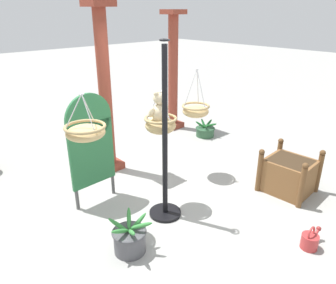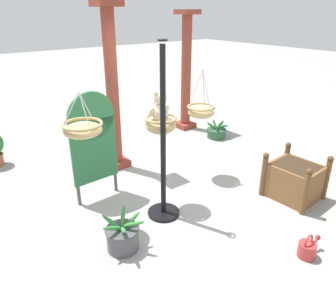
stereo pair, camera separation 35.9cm
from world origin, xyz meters
TOP-DOWN VIEW (x-y plane):
  - ground_plane at (0.00, 0.00)m, footprint 40.00×40.00m
  - display_pole_central at (-0.24, -0.11)m, footprint 0.44×0.44m
  - hanging_basket_with_teddy at (-0.09, 0.14)m, footprint 0.44×0.44m
  - teddy_bear at (-0.09, 0.17)m, footprint 0.31×0.27m
  - hanging_basket_left_high at (-1.14, 0.24)m, footprint 0.48×0.48m
  - hanging_basket_right_low at (0.93, 0.45)m, footprint 0.45×0.45m
  - greenhouse_pillar_left at (2.31, 2.43)m, footprint 0.42×0.42m
  - greenhouse_pillar_right at (-0.01, 1.60)m, footprint 0.40×0.40m
  - wooden_planter_box at (1.58, -0.94)m, footprint 0.73×0.78m
  - potted_plant_flowering_red at (2.43, 1.49)m, footprint 0.47×0.47m
  - potted_plant_conical_shrub at (-1.05, -0.37)m, footprint 0.52×0.50m
  - display_sign_board at (-0.76, 0.84)m, footprint 0.70×0.07m
  - watering_can at (0.56, -1.78)m, footprint 0.35×0.20m

SIDE VIEW (x-z plane):
  - ground_plane at x=0.00m, z-range 0.00..0.00m
  - watering_can at x=0.56m, z-range -0.05..0.25m
  - potted_plant_flowering_red at x=2.43m, z-range -0.05..0.31m
  - potted_plant_conical_shrub at x=-1.05m, z-range -0.05..0.41m
  - wooden_planter_box at x=1.58m, z-range -0.06..0.64m
  - display_pole_central at x=-0.24m, z-range -0.45..1.89m
  - display_sign_board at x=-0.76m, z-range 0.15..1.78m
  - hanging_basket_right_low at x=0.93m, z-range 0.75..1.53m
  - hanging_basket_with_teddy at x=-0.09m, z-range 0.94..1.52m
  - greenhouse_pillar_left at x=2.31m, z-range -0.05..2.60m
  - greenhouse_pillar_right at x=-0.01m, z-range -0.05..2.73m
  - hanging_basket_left_high at x=-1.14m, z-range 1.10..1.63m
  - teddy_bear at x=-0.09m, z-range 1.20..1.66m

